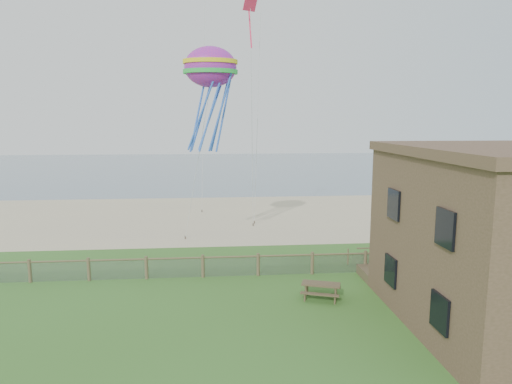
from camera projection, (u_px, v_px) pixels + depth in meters
ground at (271, 323)px, 19.05m from camera, size 160.00×160.00×0.00m
sand_beach at (242, 216)px, 40.70m from camera, size 72.00×20.00×0.02m
ocean at (228, 167)px, 84.01m from camera, size 160.00×68.00×0.02m
chainlink_fence at (258, 266)px, 24.87m from camera, size 36.20×0.20×1.25m
motel_deck at (495, 270)px, 25.06m from camera, size 15.00×2.00×0.50m
picnic_table at (321, 291)px, 21.68m from camera, size 2.14×1.87×0.76m
octopus_kite at (211, 97)px, 28.35m from camera, size 3.43×2.45×6.98m
kite_red at (251, 16)px, 30.40m from camera, size 1.88×2.17×2.90m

